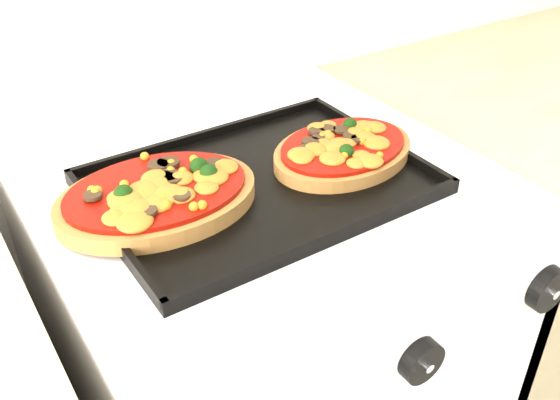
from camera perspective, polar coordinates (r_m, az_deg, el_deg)
stove at (r=1.16m, az=-1.33°, el=-17.28°), size 0.60×0.60×0.91m
control_panel at (r=0.70m, az=12.27°, el=-12.80°), size 0.60×0.02×0.09m
knob_center at (r=0.68m, az=12.78°, el=-14.15°), size 0.05×0.02×0.05m
knob_right at (r=0.81m, az=23.23°, el=-7.49°), size 0.06×0.02×0.06m
baking_tray at (r=0.82m, az=-1.92°, el=1.74°), size 0.42×0.31×0.02m
pizza_left at (r=0.77m, az=-11.19°, el=0.54°), size 0.26×0.20×0.04m
pizza_right at (r=0.87m, az=5.78°, el=4.67°), size 0.23×0.18×0.03m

